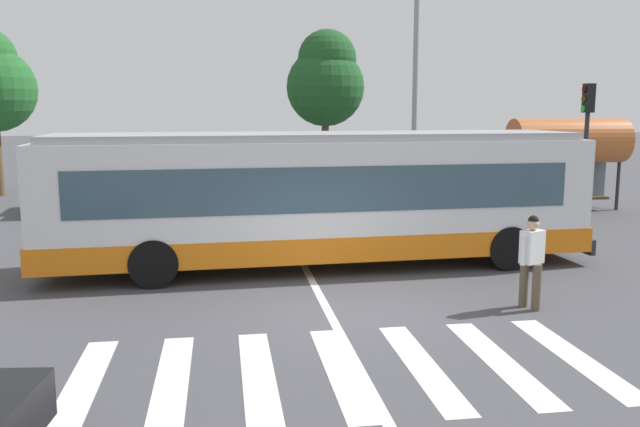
{
  "coord_description": "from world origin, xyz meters",
  "views": [
    {
      "loc": [
        -2.12,
        -11.11,
        3.61
      ],
      "look_at": [
        0.02,
        3.17,
        1.3
      ],
      "focal_mm": 37.1,
      "sensor_mm": 36.0,
      "label": 1
    }
  ],
  "objects_px": {
    "pedestrian_crossing_street": "(532,257)",
    "bus_stop_shelter": "(568,143)",
    "background_tree_right": "(326,79)",
    "traffic_light_far_corner": "(587,129)",
    "parked_car_silver": "(65,188)",
    "parked_car_charcoal": "(285,184)",
    "parked_car_white": "(142,188)",
    "parked_car_black": "(358,183)",
    "city_transit_bus": "(319,198)",
    "twin_arm_street_lamp": "(416,50)",
    "parked_car_teal": "(212,186)",
    "parked_car_red": "(421,181)"
  },
  "relations": [
    {
      "from": "parked_car_black",
      "to": "pedestrian_crossing_street",
      "type": "bearing_deg",
      "value": -88.67
    },
    {
      "from": "parked_car_white",
      "to": "bus_stop_shelter",
      "type": "relative_size",
      "value": 1.1
    },
    {
      "from": "pedestrian_crossing_street",
      "to": "parked_car_teal",
      "type": "distance_m",
      "value": 14.83
    },
    {
      "from": "traffic_light_far_corner",
      "to": "background_tree_right",
      "type": "xyz_separation_m",
      "value": [
        -6.21,
        13.34,
        2.06
      ]
    },
    {
      "from": "parked_car_white",
      "to": "parked_car_silver",
      "type": "bearing_deg",
      "value": 174.83
    },
    {
      "from": "pedestrian_crossing_street",
      "to": "parked_car_charcoal",
      "type": "relative_size",
      "value": 0.37
    },
    {
      "from": "parked_car_teal",
      "to": "parked_car_black",
      "type": "height_order",
      "value": "same"
    },
    {
      "from": "parked_car_charcoal",
      "to": "parked_car_red",
      "type": "xyz_separation_m",
      "value": [
        5.4,
        0.16,
        0.0
      ]
    },
    {
      "from": "parked_car_charcoal",
      "to": "pedestrian_crossing_street",
      "type": "bearing_deg",
      "value": -77.55
    },
    {
      "from": "parked_car_black",
      "to": "parked_car_red",
      "type": "relative_size",
      "value": 1.0
    },
    {
      "from": "parked_car_charcoal",
      "to": "parked_car_red",
      "type": "bearing_deg",
      "value": 1.7
    },
    {
      "from": "parked_car_white",
      "to": "traffic_light_far_corner",
      "type": "distance_m",
      "value": 15.25
    },
    {
      "from": "background_tree_right",
      "to": "parked_car_black",
      "type": "bearing_deg",
      "value": -90.34
    },
    {
      "from": "parked_car_teal",
      "to": "parked_car_white",
      "type": "bearing_deg",
      "value": -176.61
    },
    {
      "from": "parked_car_teal",
      "to": "parked_car_charcoal",
      "type": "distance_m",
      "value": 2.78
    },
    {
      "from": "pedestrian_crossing_street",
      "to": "twin_arm_street_lamp",
      "type": "distance_m",
      "value": 13.93
    },
    {
      "from": "city_transit_bus",
      "to": "background_tree_right",
      "type": "xyz_separation_m",
      "value": [
        3.02,
        18.09,
        3.42
      ]
    },
    {
      "from": "parked_car_white",
      "to": "pedestrian_crossing_street",
      "type": "bearing_deg",
      "value": -58.27
    },
    {
      "from": "parked_car_white",
      "to": "parked_car_black",
      "type": "xyz_separation_m",
      "value": [
        8.02,
        0.24,
        0.0
      ]
    },
    {
      "from": "parked_car_charcoal",
      "to": "traffic_light_far_corner",
      "type": "height_order",
      "value": "traffic_light_far_corner"
    },
    {
      "from": "parked_car_black",
      "to": "traffic_light_far_corner",
      "type": "bearing_deg",
      "value": -39.46
    },
    {
      "from": "city_transit_bus",
      "to": "pedestrian_crossing_street",
      "type": "height_order",
      "value": "city_transit_bus"
    },
    {
      "from": "parked_car_charcoal",
      "to": "background_tree_right",
      "type": "distance_m",
      "value": 9.43
    },
    {
      "from": "pedestrian_crossing_street",
      "to": "twin_arm_street_lamp",
      "type": "xyz_separation_m",
      "value": [
        1.64,
        13.0,
        4.72
      ]
    },
    {
      "from": "parked_car_white",
      "to": "parked_car_charcoal",
      "type": "relative_size",
      "value": 0.98
    },
    {
      "from": "pedestrian_crossing_street",
      "to": "bus_stop_shelter",
      "type": "xyz_separation_m",
      "value": [
        6.49,
        10.66,
        1.45
      ]
    },
    {
      "from": "parked_car_teal",
      "to": "twin_arm_street_lamp",
      "type": "relative_size",
      "value": 0.48
    },
    {
      "from": "parked_car_teal",
      "to": "parked_car_red",
      "type": "distance_m",
      "value": 8.17
    },
    {
      "from": "city_transit_bus",
      "to": "parked_car_silver",
      "type": "relative_size",
      "value": 2.7
    },
    {
      "from": "traffic_light_far_corner",
      "to": "twin_arm_street_lamp",
      "type": "xyz_separation_m",
      "value": [
        -4.3,
        4.43,
        2.74
      ]
    },
    {
      "from": "parked_car_teal",
      "to": "bus_stop_shelter",
      "type": "xyz_separation_m",
      "value": [
        12.33,
        -2.97,
        1.65
      ]
    },
    {
      "from": "twin_arm_street_lamp",
      "to": "parked_car_white",
      "type": "bearing_deg",
      "value": 177.26
    },
    {
      "from": "parked_car_white",
      "to": "parked_car_charcoal",
      "type": "height_order",
      "value": "same"
    },
    {
      "from": "parked_car_red",
      "to": "parked_car_silver",
      "type": "bearing_deg",
      "value": -178.25
    },
    {
      "from": "pedestrian_crossing_street",
      "to": "parked_car_black",
      "type": "distance_m",
      "value": 13.73
    },
    {
      "from": "bus_stop_shelter",
      "to": "traffic_light_far_corner",
      "type": "bearing_deg",
      "value": -104.78
    },
    {
      "from": "parked_car_black",
      "to": "bus_stop_shelter",
      "type": "xyz_separation_m",
      "value": [
        6.81,
        -3.07,
        1.65
      ]
    },
    {
      "from": "parked_car_silver",
      "to": "background_tree_right",
      "type": "distance_m",
      "value": 14.18
    },
    {
      "from": "parked_car_white",
      "to": "twin_arm_street_lamp",
      "type": "bearing_deg",
      "value": -2.74
    },
    {
      "from": "parked_car_silver",
      "to": "parked_car_red",
      "type": "relative_size",
      "value": 1.01
    },
    {
      "from": "parked_car_charcoal",
      "to": "bus_stop_shelter",
      "type": "height_order",
      "value": "bus_stop_shelter"
    },
    {
      "from": "parked_car_silver",
      "to": "parked_car_black",
      "type": "distance_m",
      "value": 10.72
    },
    {
      "from": "pedestrian_crossing_street",
      "to": "bus_stop_shelter",
      "type": "height_order",
      "value": "bus_stop_shelter"
    },
    {
      "from": "parked_car_silver",
      "to": "traffic_light_far_corner",
      "type": "height_order",
      "value": "traffic_light_far_corner"
    },
    {
      "from": "pedestrian_crossing_street",
      "to": "bus_stop_shelter",
      "type": "relative_size",
      "value": 0.42
    },
    {
      "from": "parked_car_charcoal",
      "to": "parked_car_white",
      "type": "bearing_deg",
      "value": -174.64
    },
    {
      "from": "city_transit_bus",
      "to": "twin_arm_street_lamp",
      "type": "relative_size",
      "value": 1.34
    },
    {
      "from": "parked_car_silver",
      "to": "parked_car_charcoal",
      "type": "distance_m",
      "value": 7.96
    },
    {
      "from": "parked_car_black",
      "to": "traffic_light_far_corner",
      "type": "relative_size",
      "value": 1.05
    },
    {
      "from": "background_tree_right",
      "to": "traffic_light_far_corner",
      "type": "bearing_deg",
      "value": -65.04
    }
  ]
}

